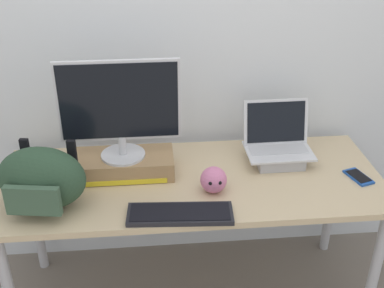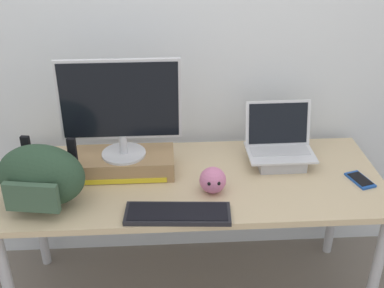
{
  "view_description": "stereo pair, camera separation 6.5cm",
  "coord_description": "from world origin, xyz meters",
  "px_view_note": "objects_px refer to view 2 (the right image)",
  "views": [
    {
      "loc": [
        -0.18,
        -1.9,
        1.94
      ],
      "look_at": [
        0.0,
        0.0,
        0.9
      ],
      "focal_mm": 45.77,
      "sensor_mm": 36.0,
      "label": 1
    },
    {
      "loc": [
        -0.11,
        -1.9,
        1.94
      ],
      "look_at": [
        0.0,
        0.0,
        0.9
      ],
      "focal_mm": 45.77,
      "sensor_mm": 36.0,
      "label": 2
    }
  ],
  "objects_px": {
    "toner_box_yellow": "(125,163)",
    "cell_phone": "(360,180)",
    "open_laptop": "(279,152)",
    "coffee_mug": "(57,166)",
    "messenger_backpack": "(41,176)",
    "desktop_monitor": "(120,107)",
    "external_keyboard": "(178,213)",
    "plush_toy": "(213,180)"
  },
  "relations": [
    {
      "from": "toner_box_yellow",
      "to": "cell_phone",
      "type": "xyz_separation_m",
      "value": [
        1.08,
        -0.14,
        -0.04
      ]
    },
    {
      "from": "open_laptop",
      "to": "coffee_mug",
      "type": "relative_size",
      "value": 2.55
    },
    {
      "from": "messenger_backpack",
      "to": "coffee_mug",
      "type": "height_order",
      "value": "messenger_backpack"
    },
    {
      "from": "desktop_monitor",
      "to": "messenger_backpack",
      "type": "xyz_separation_m",
      "value": [
        -0.32,
        -0.24,
        -0.2
      ]
    },
    {
      "from": "desktop_monitor",
      "to": "external_keyboard",
      "type": "height_order",
      "value": "desktop_monitor"
    },
    {
      "from": "coffee_mug",
      "to": "plush_toy",
      "type": "height_order",
      "value": "plush_toy"
    },
    {
      "from": "desktop_monitor",
      "to": "cell_phone",
      "type": "xyz_separation_m",
      "value": [
        1.08,
        -0.14,
        -0.33
      ]
    },
    {
      "from": "open_laptop",
      "to": "plush_toy",
      "type": "height_order",
      "value": "open_laptop"
    },
    {
      "from": "open_laptop",
      "to": "external_keyboard",
      "type": "height_order",
      "value": "open_laptop"
    },
    {
      "from": "cell_phone",
      "to": "toner_box_yellow",
      "type": "bearing_deg",
      "value": 155.45
    },
    {
      "from": "desktop_monitor",
      "to": "cell_phone",
      "type": "distance_m",
      "value": 1.14
    },
    {
      "from": "external_keyboard",
      "to": "cell_phone",
      "type": "xyz_separation_m",
      "value": [
        0.84,
        0.21,
        -0.01
      ]
    },
    {
      "from": "external_keyboard",
      "to": "messenger_backpack",
      "type": "distance_m",
      "value": 0.58
    },
    {
      "from": "open_laptop",
      "to": "coffee_mug",
      "type": "distance_m",
      "value": 1.05
    },
    {
      "from": "desktop_monitor",
      "to": "coffee_mug",
      "type": "distance_m",
      "value": 0.43
    },
    {
      "from": "cell_phone",
      "to": "external_keyboard",
      "type": "bearing_deg",
      "value": 177.3
    },
    {
      "from": "messenger_backpack",
      "to": "desktop_monitor",
      "type": "bearing_deg",
      "value": 45.37
    },
    {
      "from": "cell_phone",
      "to": "coffee_mug",
      "type": "bearing_deg",
      "value": 157.35
    },
    {
      "from": "toner_box_yellow",
      "to": "open_laptop",
      "type": "distance_m",
      "value": 0.74
    },
    {
      "from": "plush_toy",
      "to": "external_keyboard",
      "type": "bearing_deg",
      "value": -133.49
    },
    {
      "from": "external_keyboard",
      "to": "coffee_mug",
      "type": "height_order",
      "value": "coffee_mug"
    },
    {
      "from": "toner_box_yellow",
      "to": "desktop_monitor",
      "type": "height_order",
      "value": "desktop_monitor"
    },
    {
      "from": "toner_box_yellow",
      "to": "messenger_backpack",
      "type": "distance_m",
      "value": 0.41
    },
    {
      "from": "desktop_monitor",
      "to": "coffee_mug",
      "type": "xyz_separation_m",
      "value": [
        -0.31,
        -0.0,
        -0.29
      ]
    },
    {
      "from": "desktop_monitor",
      "to": "open_laptop",
      "type": "bearing_deg",
      "value": 3.51
    },
    {
      "from": "cell_phone",
      "to": "messenger_backpack",
      "type": "bearing_deg",
      "value": 166.94
    },
    {
      "from": "toner_box_yellow",
      "to": "messenger_backpack",
      "type": "xyz_separation_m",
      "value": [
        -0.32,
        -0.24,
        0.09
      ]
    },
    {
      "from": "external_keyboard",
      "to": "coffee_mug",
      "type": "bearing_deg",
      "value": 151.08
    },
    {
      "from": "external_keyboard",
      "to": "coffee_mug",
      "type": "xyz_separation_m",
      "value": [
        -0.55,
        0.35,
        0.03
      ]
    },
    {
      "from": "desktop_monitor",
      "to": "messenger_backpack",
      "type": "bearing_deg",
      "value": -143.73
    },
    {
      "from": "external_keyboard",
      "to": "plush_toy",
      "type": "xyz_separation_m",
      "value": [
        0.16,
        0.17,
        0.05
      ]
    },
    {
      "from": "open_laptop",
      "to": "external_keyboard",
      "type": "bearing_deg",
      "value": -142.05
    },
    {
      "from": "desktop_monitor",
      "to": "plush_toy",
      "type": "xyz_separation_m",
      "value": [
        0.4,
        -0.19,
        -0.28
      ]
    },
    {
      "from": "desktop_monitor",
      "to": "coffee_mug",
      "type": "relative_size",
      "value": 4.28
    },
    {
      "from": "cell_phone",
      "to": "plush_toy",
      "type": "bearing_deg",
      "value": 166.84
    },
    {
      "from": "open_laptop",
      "to": "external_keyboard",
      "type": "relative_size",
      "value": 0.72
    },
    {
      "from": "open_laptop",
      "to": "cell_phone",
      "type": "xyz_separation_m",
      "value": [
        0.34,
        -0.19,
        -0.05
      ]
    },
    {
      "from": "external_keyboard",
      "to": "plush_toy",
      "type": "height_order",
      "value": "plush_toy"
    },
    {
      "from": "desktop_monitor",
      "to": "messenger_backpack",
      "type": "height_order",
      "value": "desktop_monitor"
    },
    {
      "from": "messenger_backpack",
      "to": "cell_phone",
      "type": "height_order",
      "value": "messenger_backpack"
    },
    {
      "from": "desktop_monitor",
      "to": "messenger_backpack",
      "type": "relative_size",
      "value": 1.36
    },
    {
      "from": "external_keyboard",
      "to": "desktop_monitor",
      "type": "bearing_deg",
      "value": 127.37
    }
  ]
}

